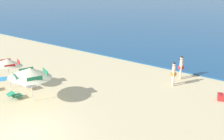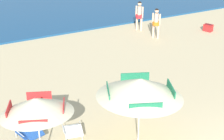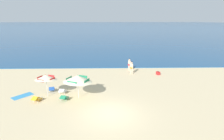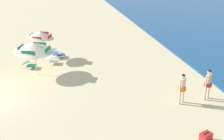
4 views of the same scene
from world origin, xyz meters
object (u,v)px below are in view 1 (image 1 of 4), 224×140
lounge_chair_beside_umbrella (15,95)px  lounge_chair_spare_folded (25,79)px  person_standing_beside (174,72)px  cooler_box (220,97)px  person_standing_near_shore (181,66)px  lounge_chair_under_umbrella (29,85)px  beach_umbrella_striped_main (7,62)px  beach_umbrella_striped_second (30,73)px

lounge_chair_beside_umbrella → lounge_chair_spare_folded: bearing=129.5°
person_standing_beside → cooler_box: 3.47m
person_standing_near_shore → person_standing_beside: person_standing_near_shore is taller
lounge_chair_under_umbrella → beach_umbrella_striped_main: bearing=-151.8°
lounge_chair_under_umbrella → person_standing_near_shore: (7.28, 7.87, 0.71)m
person_standing_near_shore → lounge_chair_under_umbrella: bearing=-132.8°
cooler_box → person_standing_near_shore: bearing=150.2°
lounge_chair_spare_folded → person_standing_near_shore: person_standing_near_shore is taller
lounge_chair_beside_umbrella → beach_umbrella_striped_main: bearing=152.9°
cooler_box → person_standing_beside: bearing=172.3°
lounge_chair_under_umbrella → person_standing_near_shore: bearing=47.2°
person_standing_near_shore → person_standing_beside: bearing=-85.8°
person_standing_near_shore → cooler_box: bearing=-29.8°
beach_umbrella_striped_main → beach_umbrella_striped_second: size_ratio=0.65×
lounge_chair_beside_umbrella → person_standing_beside: (6.89, 7.85, 0.68)m
person_standing_beside → cooler_box: bearing=-7.7°
lounge_chair_spare_folded → cooler_box: lounge_chair_spare_folded is taller
cooler_box → beach_umbrella_striped_second: bearing=-142.6°
person_standing_near_shore → beach_umbrella_striped_second: bearing=-122.1°
beach_umbrella_striped_main → person_standing_beside: beach_umbrella_striped_main is taller
lounge_chair_under_umbrella → lounge_chair_spare_folded: bearing=155.3°
beach_umbrella_striped_second → lounge_chair_under_umbrella: beach_umbrella_striped_second is taller
beach_umbrella_striped_second → cooler_box: beach_umbrella_striped_second is taller
lounge_chair_spare_folded → beach_umbrella_striped_main: bearing=-90.3°
lounge_chair_spare_folded → person_standing_near_shore: (8.47, 7.32, 0.72)m
lounge_chair_beside_umbrella → person_standing_near_shore: 11.59m
beach_umbrella_striped_main → lounge_chair_under_umbrella: bearing=28.2°
person_standing_near_shore → cooler_box: 4.08m
beach_umbrella_striped_second → cooler_box: bearing=37.4°
lounge_chair_under_umbrella → lounge_chair_beside_umbrella: 1.59m
lounge_chair_under_umbrella → lounge_chair_spare_folded: lounge_chair_spare_folded is taller
lounge_chair_under_umbrella → person_standing_beside: person_standing_beside is taller
beach_umbrella_striped_second → person_standing_near_shore: size_ratio=2.06×
person_standing_near_shore → beach_umbrella_striped_main: bearing=-134.9°
lounge_chair_beside_umbrella → lounge_chair_spare_folded: (-1.69, 2.06, -0.01)m
beach_umbrella_striped_second → lounge_chair_under_umbrella: 2.54m
beach_umbrella_striped_main → beach_umbrella_striped_second: beach_umbrella_striped_second is taller
lounge_chair_spare_folded → person_standing_beside: bearing=34.0°
person_standing_near_shore → person_standing_beside: 1.53m
cooler_box → beach_umbrella_striped_main: bearing=-151.4°
beach_umbrella_striped_second → lounge_chair_under_umbrella: bearing=147.6°
lounge_chair_under_umbrella → cooler_box: lounge_chair_under_umbrella is taller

